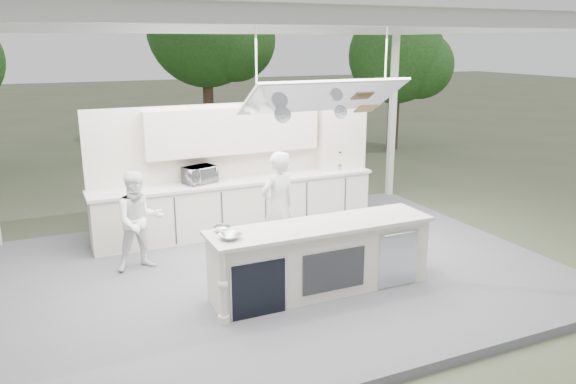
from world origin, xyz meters
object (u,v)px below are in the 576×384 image
back_counter (238,205)px  sous_chef (139,221)px  head_chef (278,207)px  demo_island (320,258)px

back_counter → sous_chef: sous_chef is taller
head_chef → demo_island: bearing=77.1°
demo_island → back_counter: (-0.18, 2.81, 0.00)m
back_counter → demo_island: bearing=-86.4°
head_chef → back_counter: bearing=-101.9°
back_counter → sous_chef: bearing=-151.5°
demo_island → head_chef: size_ratio=1.81×
back_counter → head_chef: size_ratio=2.96×
demo_island → back_counter: same height
demo_island → sous_chef: sous_chef is taller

